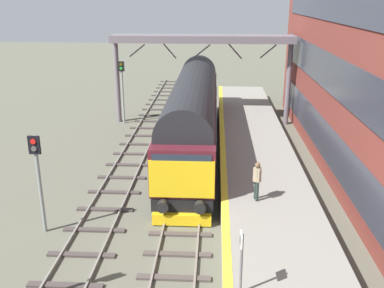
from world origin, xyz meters
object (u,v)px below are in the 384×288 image
diesel_locomotive (193,111)px  waiting_passenger (257,178)px  signal_post_far (122,85)px  platform_number_sign (241,254)px  signal_post_mid (38,173)px

diesel_locomotive → waiting_passenger: bearing=-70.7°
signal_post_far → waiting_passenger: (8.48, -14.32, -0.84)m
signal_post_far → platform_number_sign: size_ratio=2.42×
signal_post_far → platform_number_sign: bearing=-69.6°
waiting_passenger → signal_post_mid: bearing=85.3°
diesel_locomotive → signal_post_mid: diesel_locomotive is taller
diesel_locomotive → signal_post_mid: (-5.44, -9.97, 0.06)m
waiting_passenger → platform_number_sign: bearing=157.4°
diesel_locomotive → platform_number_sign: diesel_locomotive is taller
signal_post_far → platform_number_sign: (7.51, -20.25, -0.57)m
waiting_passenger → signal_post_far: bearing=17.2°
signal_post_mid → waiting_passenger: (8.48, 1.29, -0.56)m
signal_post_mid → signal_post_far: signal_post_far is taller
signal_post_mid → platform_number_sign: size_ratio=2.15×
waiting_passenger → diesel_locomotive: bearing=5.9°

